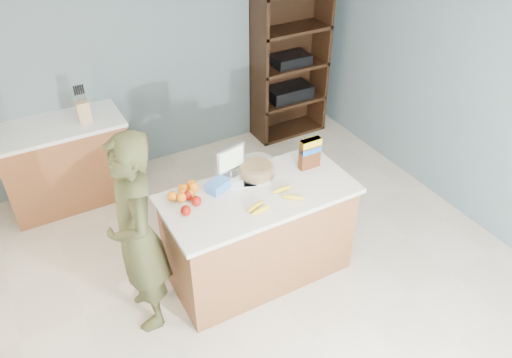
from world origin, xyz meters
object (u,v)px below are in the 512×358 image
counter_peninsula (259,237)px  shelving_unit (288,67)px  person (137,236)px  tv (230,160)px  cereal_box (310,151)px

counter_peninsula → shelving_unit: 2.61m
counter_peninsula → person: 1.09m
counter_peninsula → person: bearing=178.0°
tv → cereal_box: bearing=-18.4°
counter_peninsula → tv: tv is taller
counter_peninsula → tv: bearing=106.6°
person → tv: size_ratio=6.01×
shelving_unit → person: (-2.55, -2.01, -0.02)m
cereal_box → counter_peninsula: bearing=-169.3°
counter_peninsula → person: person is taller
counter_peninsula → tv: (-0.09, 0.32, 0.64)m
counter_peninsula → cereal_box: cereal_box is taller
person → shelving_unit: bearing=132.4°
shelving_unit → tv: bearing=-133.5°
tv → counter_peninsula: bearing=-73.4°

